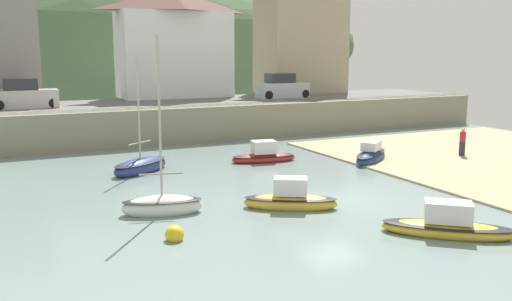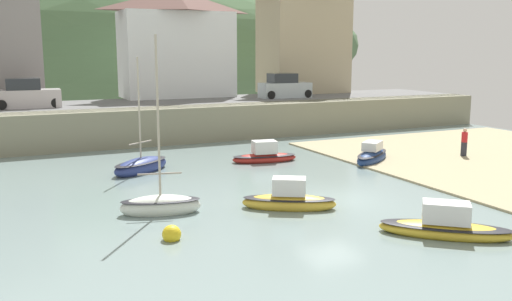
# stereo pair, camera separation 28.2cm
# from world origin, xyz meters

# --- Properties ---
(quay_seawall) EXTENTS (48.00, 9.40, 2.40)m
(quay_seawall) POSITION_xyz_m (0.00, 17.50, 1.36)
(quay_seawall) COLOR gray
(quay_seawall) RESTS_ON ground
(hillside_backdrop) EXTENTS (80.00, 44.00, 19.78)m
(hillside_backdrop) POSITION_xyz_m (-2.66, 55.20, 6.92)
(hillside_backdrop) COLOR #4F7049
(hillside_backdrop) RESTS_ON ground
(waterfront_building_centre) EXTENTS (9.12, 4.57, 8.59)m
(waterfront_building_centre) POSITION_xyz_m (1.18, 25.20, 6.77)
(waterfront_building_centre) COLOR white
(waterfront_building_centre) RESTS_ON ground
(waterfront_building_right) EXTENTS (7.56, 5.12, 11.44)m
(waterfront_building_right) POSITION_xyz_m (12.99, 25.20, 8.21)
(waterfront_building_right) COLOR tan
(waterfront_building_right) RESTS_ON ground
(sailboat_white_hull) EXTENTS (3.24, 1.82, 6.93)m
(sailboat_white_hull) POSITION_xyz_m (-7.06, 0.94, 0.33)
(sailboat_white_hull) COLOR silver
(sailboat_white_hull) RESTS_ON ground
(fishing_boat_green) EXTENTS (3.79, 3.25, 6.04)m
(fishing_boat_green) POSITION_xyz_m (-5.94, 8.66, 0.31)
(fishing_boat_green) COLOR navy
(fishing_boat_green) RESTS_ON ground
(dinghy_open_wooden) EXTENTS (3.79, 2.87, 1.40)m
(dinghy_open_wooden) POSITION_xyz_m (-2.29, -0.52, 0.34)
(dinghy_open_wooden) COLOR gold
(dinghy_open_wooden) RESTS_ON ground
(sailboat_nearest_shore) EXTENTS (3.86, 1.87, 1.31)m
(sailboat_nearest_shore) POSITION_xyz_m (0.98, 8.42, 0.32)
(sailboat_nearest_shore) COLOR #AA2620
(sailboat_nearest_shore) RESTS_ON ground
(sailboat_tall_mast) EXTENTS (3.86, 3.33, 1.35)m
(sailboat_tall_mast) POSITION_xyz_m (6.39, 5.79, 0.33)
(sailboat_tall_mast) COLOR navy
(sailboat_tall_mast) RESTS_ON ground
(sailboat_far_left) EXTENTS (4.15, 3.82, 1.30)m
(sailboat_far_left) POSITION_xyz_m (0.88, -5.68, 0.31)
(sailboat_far_left) COLOR gold
(sailboat_far_left) RESTS_ON ground
(parked_car_near_slipway) EXTENTS (4.16, 1.85, 1.95)m
(parked_car_near_slipway) POSITION_xyz_m (-10.56, 20.70, 3.20)
(parked_car_near_slipway) COLOR #BEB6B8
(parked_car_near_slipway) RESTS_ON ground
(parked_car_by_wall) EXTENTS (4.14, 1.82, 1.95)m
(parked_car_by_wall) POSITION_xyz_m (8.72, 20.70, 3.20)
(parked_car_by_wall) COLOR #B0BEC3
(parked_car_by_wall) RESTS_ON ground
(person_near_water) EXTENTS (0.34, 0.34, 1.62)m
(person_near_water) POSITION_xyz_m (11.98, 4.55, 0.98)
(person_near_water) COLOR #282833
(person_near_water) RESTS_ON ground
(mooring_buoy) EXTENTS (0.63, 0.63, 0.63)m
(mooring_buoy) POSITION_xyz_m (-7.56, -2.19, 0.19)
(mooring_buoy) COLOR yellow
(mooring_buoy) RESTS_ON ground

